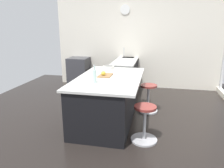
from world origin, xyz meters
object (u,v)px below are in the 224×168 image
object	(u,v)px
stool_by_window	(148,99)
water_bottle	(95,76)
apple_yellow	(103,73)
fruit_bowl	(109,67)
kitchen_island	(107,99)
stool_middle	(144,125)
cutting_board	(105,75)
oven_range	(79,72)

from	to	relation	value
stool_by_window	water_bottle	bearing A→B (deg)	-38.89
apple_yellow	water_bottle	bearing A→B (deg)	-3.53
stool_by_window	fruit_bowl	xyz separation A→B (m)	(-0.12, -0.92, 0.65)
kitchen_island	water_bottle	size ratio (longest dim) A/B	6.46
stool_by_window	apple_yellow	xyz separation A→B (m)	(0.61, -0.85, 0.68)
stool_middle	apple_yellow	bearing A→B (deg)	-127.91
water_bottle	kitchen_island	bearing A→B (deg)	166.66
kitchen_island	cutting_board	distance (m)	0.47
kitchen_island	water_bottle	distance (m)	0.74
cutting_board	oven_range	bearing A→B (deg)	-147.86
kitchen_island	stool_by_window	size ratio (longest dim) A/B	3.29
oven_range	water_bottle	world-z (taller)	water_bottle
oven_range	fruit_bowl	bearing A→B (deg)	40.22
apple_yellow	fruit_bowl	bearing A→B (deg)	-175.20
stool_middle	water_bottle	world-z (taller)	water_bottle
stool_middle	apple_yellow	xyz separation A→B (m)	(-0.67, -0.85, 0.68)
kitchen_island	water_bottle	bearing A→B (deg)	-13.34
water_bottle	fruit_bowl	bearing A→B (deg)	-178.55
kitchen_island	stool_by_window	xyz separation A→B (m)	(-0.64, 0.78, -0.17)
stool_by_window	fruit_bowl	world-z (taller)	fruit_bowl
stool_by_window	water_bottle	xyz separation A→B (m)	(1.10, -0.88, 0.74)
stool_middle	fruit_bowl	xyz separation A→B (m)	(-1.39, -0.92, 0.65)
stool_middle	oven_range	bearing A→B (deg)	-142.90
stool_by_window	stool_middle	world-z (taller)	same
oven_range	cutting_board	world-z (taller)	cutting_board
stool_by_window	apple_yellow	world-z (taller)	apple_yellow
water_bottle	fruit_bowl	distance (m)	1.22
oven_range	cutting_board	distance (m)	2.65
kitchen_island	cutting_board	world-z (taller)	cutting_board
oven_range	stool_by_window	xyz separation A→B (m)	(1.65, 2.21, -0.16)
oven_range	apple_yellow	size ratio (longest dim) A/B	10.33
cutting_board	apple_yellow	world-z (taller)	apple_yellow
apple_yellow	water_bottle	xyz separation A→B (m)	(0.49, -0.03, 0.06)
kitchen_island	stool_by_window	bearing A→B (deg)	129.39
apple_yellow	stool_by_window	bearing A→B (deg)	125.44
stool_by_window	apple_yellow	distance (m)	1.25
oven_range	stool_by_window	world-z (taller)	oven_range
cutting_board	apple_yellow	bearing A→B (deg)	-26.37
stool_by_window	apple_yellow	size ratio (longest dim) A/B	7.11
apple_yellow	stool_middle	bearing A→B (deg)	52.09
water_bottle	oven_range	bearing A→B (deg)	-154.20
oven_range	kitchen_island	size ratio (longest dim) A/B	0.44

